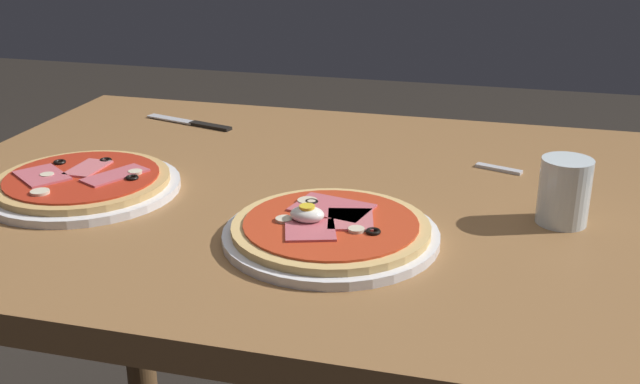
{
  "coord_description": "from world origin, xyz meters",
  "views": [
    {
      "loc": [
        0.3,
        -1.02,
        1.17
      ],
      "look_at": [
        0.05,
        -0.08,
        0.79
      ],
      "focal_mm": 42.69,
      "sensor_mm": 36.0,
      "label": 1
    }
  ],
  "objects_px": {
    "pizza_foreground": "(330,231)",
    "knife": "(194,123)",
    "pizza_across_left": "(83,183)",
    "dining_table": "(300,258)",
    "fork": "(516,172)",
    "water_glass_near": "(564,196)"
  },
  "relations": [
    {
      "from": "pizza_across_left",
      "to": "water_glass_near",
      "type": "distance_m",
      "value": 0.69
    },
    {
      "from": "pizza_foreground",
      "to": "pizza_across_left",
      "type": "distance_m",
      "value": 0.4
    },
    {
      "from": "water_glass_near",
      "to": "knife",
      "type": "height_order",
      "value": "water_glass_near"
    },
    {
      "from": "pizza_across_left",
      "to": "dining_table",
      "type": "bearing_deg",
      "value": 17.35
    },
    {
      "from": "dining_table",
      "to": "pizza_foreground",
      "type": "height_order",
      "value": "pizza_foreground"
    },
    {
      "from": "pizza_foreground",
      "to": "pizza_across_left",
      "type": "relative_size",
      "value": 0.97
    },
    {
      "from": "dining_table",
      "to": "pizza_across_left",
      "type": "relative_size",
      "value": 4.05
    },
    {
      "from": "water_glass_near",
      "to": "knife",
      "type": "xyz_separation_m",
      "value": [
        -0.67,
        0.31,
        -0.04
      ]
    },
    {
      "from": "fork",
      "to": "pizza_foreground",
      "type": "bearing_deg",
      "value": -125.27
    },
    {
      "from": "fork",
      "to": "knife",
      "type": "height_order",
      "value": "knife"
    },
    {
      "from": "dining_table",
      "to": "water_glass_near",
      "type": "relative_size",
      "value": 12.84
    },
    {
      "from": "knife",
      "to": "pizza_across_left",
      "type": "bearing_deg",
      "value": -92.64
    },
    {
      "from": "dining_table",
      "to": "fork",
      "type": "distance_m",
      "value": 0.37
    },
    {
      "from": "fork",
      "to": "knife",
      "type": "relative_size",
      "value": 0.8
    },
    {
      "from": "pizza_foreground",
      "to": "knife",
      "type": "distance_m",
      "value": 0.58
    },
    {
      "from": "pizza_across_left",
      "to": "water_glass_near",
      "type": "bearing_deg",
      "value": 4.95
    },
    {
      "from": "pizza_foreground",
      "to": "knife",
      "type": "height_order",
      "value": "pizza_foreground"
    },
    {
      "from": "dining_table",
      "to": "knife",
      "type": "relative_size",
      "value": 5.98
    },
    {
      "from": "pizza_across_left",
      "to": "knife",
      "type": "distance_m",
      "value": 0.37
    },
    {
      "from": "pizza_across_left",
      "to": "knife",
      "type": "height_order",
      "value": "pizza_across_left"
    },
    {
      "from": "knife",
      "to": "pizza_foreground",
      "type": "bearing_deg",
      "value": -49.27
    },
    {
      "from": "pizza_across_left",
      "to": "water_glass_near",
      "type": "height_order",
      "value": "water_glass_near"
    }
  ]
}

